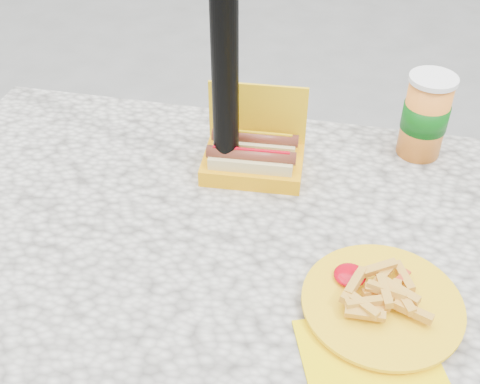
% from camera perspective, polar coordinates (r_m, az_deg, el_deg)
% --- Properties ---
extents(picnic_table, '(1.20, 0.80, 0.75)m').
position_cam_1_polar(picnic_table, '(1.18, -2.93, -7.14)').
color(picnic_table, beige).
rests_on(picnic_table, ground).
extents(umbrella_pole, '(0.05, 0.05, 2.20)m').
position_cam_1_polar(umbrella_pole, '(1.05, -1.54, 16.99)').
color(umbrella_pole, black).
rests_on(umbrella_pole, ground).
extents(hotdog_box, '(0.21, 0.15, 0.17)m').
position_cam_1_polar(hotdog_box, '(1.21, 1.27, 3.48)').
color(hotdog_box, yellow).
rests_on(hotdog_box, picnic_table).
extents(fries_plate, '(0.26, 0.37, 0.05)m').
position_cam_1_polar(fries_plate, '(0.98, 13.19, -10.51)').
color(fries_plate, '#FFDA00').
rests_on(fries_plate, picnic_table).
extents(soda_cup, '(0.10, 0.10, 0.18)m').
position_cam_1_polar(soda_cup, '(1.29, 17.16, 6.91)').
color(soda_cup, orange).
rests_on(soda_cup, picnic_table).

